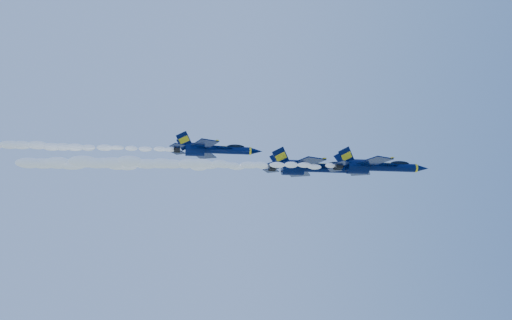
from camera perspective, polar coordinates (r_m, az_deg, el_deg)
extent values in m
cylinder|color=#030E37|center=(89.49, 15.17, -0.82)|extent=(8.66, 1.44, 1.44)
ellipsoid|color=#030E37|center=(87.39, 11.49, -0.75)|extent=(1.50, 2.60, 6.16)
cone|color=#030E37|center=(91.73, 18.41, -0.91)|extent=(2.50, 1.44, 1.44)
cylinder|color=yellow|center=(91.24, 17.75, -0.89)|extent=(0.34, 1.50, 1.50)
ellipsoid|color=black|center=(90.29, 16.10, -0.41)|extent=(3.46, 1.13, 0.95)
cube|color=yellow|center=(90.22, 16.12, -0.58)|extent=(4.04, 0.96, 0.17)
cube|color=#030E37|center=(84.46, 13.41, -0.12)|extent=(5.16, 6.12, 0.17)
cube|color=#030E37|center=(91.49, 11.77, -1.33)|extent=(5.16, 6.12, 0.17)
cube|color=yellow|center=(84.96, 14.26, -0.09)|extent=(2.32, 4.82, 0.10)
cube|color=yellow|center=(91.95, 12.56, -1.29)|extent=(2.32, 4.82, 0.10)
cube|color=#030E37|center=(86.19, 10.31, 0.41)|extent=(3.13, 0.99, 3.37)
cube|color=#030E37|center=(88.05, 9.93, 0.07)|extent=(3.13, 0.99, 3.37)
cylinder|color=black|center=(85.80, 9.48, -0.62)|extent=(1.15, 1.06, 1.06)
cylinder|color=black|center=(86.97, 9.25, -0.82)|extent=(1.15, 1.06, 1.06)
cube|color=yellow|center=(88.63, 13.41, -0.30)|extent=(10.58, 0.34, 0.08)
ellipsoid|color=white|center=(82.93, -5.50, -0.45)|extent=(43.40, 2.01, 1.81)
cylinder|color=#030E37|center=(92.59, 8.24, -0.95)|extent=(9.51, 1.59, 1.59)
ellipsoid|color=#030E37|center=(91.08, 4.19, -0.87)|extent=(1.65, 2.85, 6.76)
cone|color=#030E37|center=(94.37, 11.83, -1.05)|extent=(2.75, 1.59, 1.59)
cylinder|color=yellow|center=(93.97, 11.10, -1.03)|extent=(0.37, 1.65, 1.65)
ellipsoid|color=black|center=(93.27, 9.29, -0.51)|extent=(3.80, 1.24, 1.05)
cube|color=yellow|center=(93.19, 9.29, -0.70)|extent=(4.44, 1.06, 0.19)
cube|color=#030E37|center=(87.48, 5.95, -0.21)|extent=(5.66, 6.72, 0.19)
cube|color=#030E37|center=(95.49, 4.83, -1.48)|extent=(5.66, 6.72, 0.19)
cube|color=yellow|center=(87.84, 6.88, -0.17)|extent=(2.55, 5.29, 0.11)
cube|color=yellow|center=(95.83, 5.69, -1.44)|extent=(2.55, 5.29, 0.11)
cube|color=#030E37|center=(90.02, 2.86, 0.35)|extent=(3.44, 1.09, 3.70)
cube|color=#030E37|center=(92.13, 2.62, 0.00)|extent=(3.44, 1.09, 3.70)
cylinder|color=black|center=(89.78, 1.96, -0.73)|extent=(1.27, 1.16, 1.16)
cylinder|color=black|center=(91.10, 1.83, -0.94)|extent=(1.27, 1.16, 1.16)
cube|color=yellow|center=(92.02, 6.31, -0.40)|extent=(11.62, 0.37, 0.08)
ellipsoid|color=white|center=(89.74, -12.27, -0.57)|extent=(43.40, 2.21, 1.99)
cylinder|color=#030E37|center=(94.53, -3.33, 1.12)|extent=(8.60, 1.43, 1.43)
ellipsoid|color=#030E37|center=(94.35, -6.98, 1.21)|extent=(1.49, 2.58, 6.12)
cone|color=#030E37|center=(95.03, 0.01, 1.01)|extent=(2.49, 1.43, 1.43)
cylinder|color=yellow|center=(94.90, -0.68, 1.03)|extent=(0.33, 1.49, 1.49)
ellipsoid|color=black|center=(94.84, -2.34, 1.50)|extent=(3.44, 1.12, 0.95)
cube|color=yellow|center=(94.76, -2.34, 1.34)|extent=(4.02, 0.96, 0.17)
cube|color=#030E37|center=(90.70, -5.88, 1.86)|extent=(5.13, 6.08, 0.17)
cube|color=#030E37|center=(98.06, -5.98, 0.59)|extent=(5.13, 6.08, 0.17)
cube|color=yellow|center=(90.76, -5.03, 1.89)|extent=(2.31, 4.79, 0.10)
cube|color=yellow|center=(98.11, -5.20, 0.62)|extent=(2.31, 4.79, 0.10)
cube|color=#030E37|center=(93.84, -8.23, 2.28)|extent=(3.11, 0.98, 3.35)
cube|color=#030E37|center=(95.76, -8.21, 1.93)|extent=(3.11, 0.98, 3.35)
cylinder|color=black|center=(93.82, -9.02, 1.35)|extent=(1.15, 1.05, 1.05)
cylinder|color=black|center=(95.01, -9.00, 1.14)|extent=(1.15, 1.05, 1.05)
cube|color=yellow|center=(94.61, -5.05, 1.61)|extent=(10.52, 0.33, 0.08)
ellipsoid|color=white|center=(97.76, -22.12, 1.45)|extent=(43.40, 2.00, 1.80)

